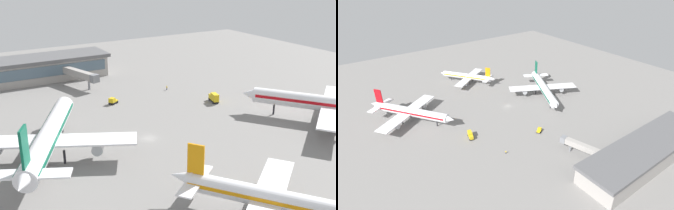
% 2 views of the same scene
% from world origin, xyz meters
% --- Properties ---
extents(ground, '(288.00, 288.00, 0.00)m').
position_xyz_m(ground, '(0.00, 0.00, 0.00)').
color(ground, gray).
extents(terminal_building, '(74.84, 18.46, 9.78)m').
position_xyz_m(terminal_building, '(19.29, -77.94, 4.98)').
color(terminal_building, '#9E9993').
rests_on(terminal_building, ground).
extents(airplane_at_gate, '(43.10, 51.77, 17.01)m').
position_xyz_m(airplane_at_gate, '(27.59, -1.98, 6.18)').
color(airplane_at_gate, white).
rests_on(airplane_at_gate, ground).
extents(airplane_taxiing, '(39.45, 46.65, 16.53)m').
position_xyz_m(airplane_taxiing, '(-54.34, 17.50, 6.01)').
color(airplane_taxiing, white).
rests_on(airplane_taxiing, ground).
extents(airplane_distant, '(31.90, 37.69, 13.42)m').
position_xyz_m(airplane_distant, '(-2.29, 46.98, 4.88)').
color(airplane_distant, white).
rests_on(airplane_distant, ground).
extents(catering_truck, '(3.36, 5.90, 3.30)m').
position_xyz_m(catering_truck, '(-35.34, -16.22, 1.70)').
color(catering_truck, black).
rests_on(catering_truck, ground).
extents(baggage_tug, '(3.73, 3.43, 2.30)m').
position_xyz_m(baggage_tug, '(-3.15, -32.87, 1.16)').
color(baggage_tug, black).
rests_on(baggage_tug, ground).
extents(ground_crew_worker, '(0.47, 0.56, 1.67)m').
position_xyz_m(ground_crew_worker, '(-28.15, -37.38, 0.85)').
color(ground_crew_worker, '#1E2338').
rests_on(ground_crew_worker, ground).
extents(jet_bridge, '(8.61, 21.26, 6.74)m').
position_xyz_m(jet_bridge, '(-0.75, -58.59, 5.14)').
color(jet_bridge, '#9E9993').
rests_on(jet_bridge, ground).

